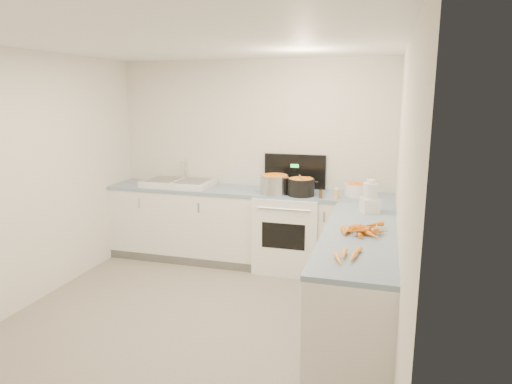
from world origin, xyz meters
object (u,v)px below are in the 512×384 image
(black_pot, at_px, (301,188))
(spice_jar, at_px, (337,194))
(sink, at_px, (178,183))
(extract_bottle, at_px, (321,194))
(stove, at_px, (289,230))
(food_processor, at_px, (370,198))
(steel_pot, at_px, (274,185))
(mixing_bowl, at_px, (357,190))

(black_pot, height_order, spice_jar, black_pot)
(sink, bearing_deg, black_pot, -5.30)
(sink, height_order, spice_jar, sink)
(sink, xyz_separation_m, black_pot, (1.61, -0.15, 0.05))
(black_pot, xyz_separation_m, extract_bottle, (0.24, -0.07, -0.04))
(black_pot, bearing_deg, stove, 139.70)
(sink, distance_m, food_processor, 2.50)
(steel_pot, relative_size, food_processor, 1.01)
(steel_pot, relative_size, extract_bottle, 3.44)
(black_pot, bearing_deg, food_processor, -35.53)
(spice_jar, height_order, food_processor, food_processor)
(stove, height_order, steel_pot, stove)
(sink, bearing_deg, food_processor, -16.55)
(steel_pot, xyz_separation_m, black_pot, (0.31, -0.00, -0.01))
(sink, height_order, extract_bottle, sink)
(food_processor, bearing_deg, sink, 163.45)
(stove, xyz_separation_m, steel_pot, (-0.16, -0.13, 0.57))
(sink, relative_size, extract_bottle, 8.97)
(extract_bottle, bearing_deg, mixing_bowl, 32.80)
(stove, bearing_deg, black_pot, -40.30)
(food_processor, bearing_deg, steel_pot, 152.78)
(stove, relative_size, steel_pot, 4.12)
(black_pot, relative_size, extract_bottle, 3.17)
(extract_bottle, bearing_deg, black_pot, 162.61)
(black_pot, relative_size, food_processor, 0.93)
(spice_jar, bearing_deg, stove, 163.51)
(stove, bearing_deg, spice_jar, -16.49)
(sink, distance_m, steel_pot, 1.30)
(stove, height_order, mixing_bowl, stove)
(black_pot, bearing_deg, extract_bottle, -17.39)
(mixing_bowl, height_order, food_processor, food_processor)
(mixing_bowl, bearing_deg, black_pot, -164.42)
(stove, xyz_separation_m, sink, (-1.45, 0.02, 0.50))
(mixing_bowl, bearing_deg, steel_pot, -169.79)
(extract_bottle, bearing_deg, spice_jar, 12.87)
(stove, bearing_deg, steel_pot, -140.72)
(spice_jar, distance_m, food_processor, 0.66)
(black_pot, xyz_separation_m, spice_jar, (0.41, -0.03, -0.04))
(mixing_bowl, bearing_deg, stove, -177.08)
(sink, relative_size, black_pot, 2.82)
(food_processor, bearing_deg, black_pot, 144.47)
(steel_pot, distance_m, extract_bottle, 0.56)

